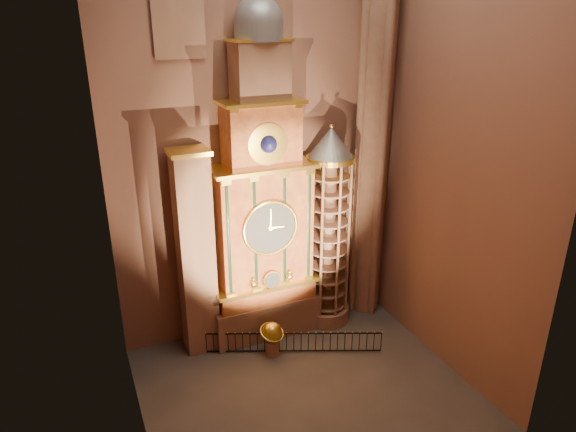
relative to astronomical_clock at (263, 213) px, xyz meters
name	(u,v)px	position (x,y,z in m)	size (l,w,h in m)	color
floor	(305,388)	(0.00, -4.96, -6.68)	(14.00, 14.00, 0.00)	#383330
wall_back	(253,121)	(0.00, 1.04, 4.32)	(22.00, 22.00, 0.00)	#875948
wall_left	(112,172)	(-7.00, -4.96, 4.32)	(22.00, 22.00, 0.00)	#875948
wall_right	(458,133)	(7.00, -4.96, 4.32)	(22.00, 22.00, 0.00)	#875948
astronomical_clock	(263,213)	(0.00, 0.00, 0.00)	(5.60, 2.41, 16.70)	#8C634C
portrait_tower	(196,254)	(-3.40, 0.02, -1.53)	(1.80, 1.60, 10.20)	#8C634C
stair_turret	(328,231)	(3.50, -0.26, -1.41)	(2.50, 2.50, 10.80)	#8C634C
gothic_pier	(375,115)	(6.10, 0.04, 4.32)	(2.04, 2.04, 22.00)	#8C634C
celestial_globe	(272,336)	(-0.40, -2.03, -5.63)	(1.55, 1.51, 1.75)	#8C634C
iron_railing	(294,342)	(0.61, -2.38, -6.09)	(7.96, 3.46, 1.08)	black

